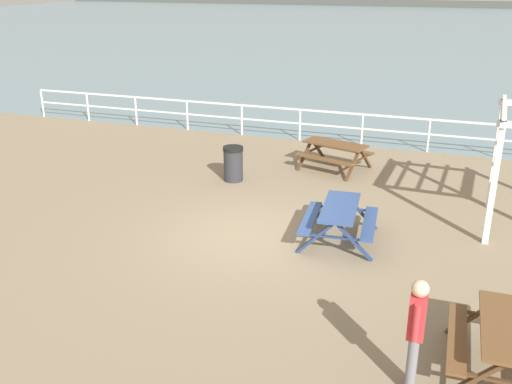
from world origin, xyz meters
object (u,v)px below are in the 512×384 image
at_px(picnic_table_near_right, 505,337).
at_px(picnic_table_far_left, 340,215).
at_px(picnic_table_near_left, 335,149).
at_px(visitor, 416,329).
at_px(litter_bin, 233,164).

height_order(picnic_table_near_right, picnic_table_far_left, same).
bearing_deg(picnic_table_near_left, visitor, -54.53).
distance_m(picnic_table_near_right, visitor, 1.45).
bearing_deg(picnic_table_far_left, picnic_table_near_right, -144.16).
bearing_deg(litter_bin, visitor, -52.85).
bearing_deg(litter_bin, picnic_table_far_left, -38.69).
bearing_deg(litter_bin, picnic_table_near_right, -44.03).
xyz_separation_m(visitor, litter_bin, (-5.37, 7.09, -0.47)).
distance_m(picnic_table_near_right, picnic_table_far_left, 4.67).
bearing_deg(visitor, picnic_table_near_right, 32.24).
bearing_deg(picnic_table_far_left, litter_bin, 46.28).
bearing_deg(picnic_table_near_right, picnic_table_far_left, 40.49).
distance_m(picnic_table_near_left, visitor, 9.47).
bearing_deg(picnic_table_near_left, picnic_table_far_left, -59.68).
relative_size(picnic_table_near_left, picnic_table_far_left, 1.12).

